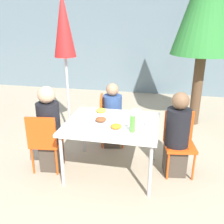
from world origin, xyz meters
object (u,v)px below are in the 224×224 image
person_far (112,117)px  closed_umbrella (64,31)px  chair_right (179,138)px  salad_bowl (137,112)px  person_left (50,131)px  person_right (177,136)px  drinking_cup (148,124)px  bottle (133,123)px  chair_left (45,139)px  chair_far (108,117)px

person_far → closed_umbrella: 1.61m
chair_right → salad_bowl: bearing=-22.8°
closed_umbrella → salad_bowl: 1.79m
person_left → person_right: person_left is taller
chair_right → closed_umbrella: bearing=-30.5°
person_right → salad_bowl: (-0.58, 0.24, 0.21)m
person_left → drinking_cup: person_left is taller
person_left → salad_bowl: 1.26m
person_left → person_far: size_ratio=1.12×
chair_right → bottle: 0.84m
person_far → salad_bowl: (0.44, -0.39, 0.26)m
chair_left → person_right: person_right is taller
person_left → closed_umbrella: (-0.13, 1.08, 1.27)m
person_left → chair_far: (0.63, 0.90, -0.09)m
chair_far → salad_bowl: chair_far is taller
chair_left → closed_umbrella: size_ratio=0.35×
person_far → chair_far: bearing=-121.9°
chair_left → salad_bowl: size_ratio=5.75×
person_far → bottle: (0.46, -1.00, 0.34)m
person_right → drinking_cup: 0.48m
person_left → closed_umbrella: bearing=90.5°
closed_umbrella → chair_far: bearing=-13.5°
drinking_cup → person_far: bearing=128.4°
person_far → salad_bowl: 0.64m
chair_left → salad_bowl: (1.20, 0.56, 0.28)m
person_far → chair_left: bearing=-49.7°
chair_left → person_right: (1.77, 0.32, 0.07)m
person_left → salad_bowl: person_left is taller
bottle → drinking_cup: size_ratio=2.87×
person_left → chair_right: size_ratio=1.43×
chair_right → closed_umbrella: size_ratio=0.35×
chair_right → bottle: bottle is taller
person_left → drinking_cup: bearing=-3.8°
chair_left → person_left: 0.13m
chair_right → person_right: 0.12m
person_right → person_far: bearing=-40.5°
bottle → drinking_cup: bearing=49.2°
chair_far → closed_umbrella: 1.57m
chair_far → closed_umbrella: bearing=-114.8°
person_left → chair_far: 1.10m
chair_far → bottle: bearing=16.5°
drinking_cup → bottle: bearing=-130.8°
chair_left → chair_right: size_ratio=1.00×
person_far → drinking_cup: 1.06m
person_left → person_right: 1.75m
salad_bowl → closed_umbrella: bearing=154.8°
bottle → drinking_cup: (0.18, 0.20, -0.07)m
person_left → salad_bowl: bearing=15.7°
person_left → salad_bowl: (1.16, 0.47, 0.19)m
person_far → bottle: bearing=13.3°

